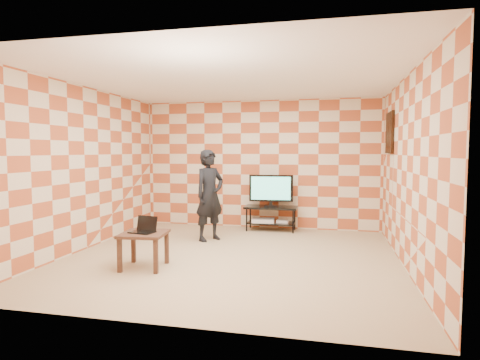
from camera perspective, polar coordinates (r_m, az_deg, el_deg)
name	(u,v)px	position (r m, az deg, el deg)	size (l,w,h in m)	color
floor	(231,257)	(6.29, -1.22, -10.90)	(5.00, 5.00, 0.00)	tan
wall_back	(260,164)	(8.53, 2.81, 2.24)	(5.00, 0.02, 2.70)	beige
wall_front	(165,182)	(3.71, -10.59, -0.27)	(5.00, 0.02, 2.70)	beige
wall_left	(85,168)	(7.11, -21.20, 1.59)	(0.02, 5.00, 2.70)	beige
wall_right	(407,171)	(5.99, 22.64, 1.13)	(0.02, 5.00, 2.70)	beige
ceiling	(231,79)	(6.17, -1.26, 14.11)	(5.00, 5.00, 0.02)	white
wall_art	(390,133)	(7.52, 20.50, 6.30)	(0.04, 0.72, 0.72)	black
tv_stand	(271,213)	(8.27, 4.42, -4.68)	(1.07, 0.48, 0.50)	black
tv	(271,189)	(8.20, 4.44, -1.28)	(0.89, 0.19, 0.65)	black
dvd_player	(263,220)	(8.28, 3.32, -5.76)	(0.45, 0.32, 0.08)	silver
game_console	(283,221)	(8.27, 6.08, -5.86)	(0.24, 0.17, 0.05)	silver
side_table	(144,239)	(5.80, -13.51, -8.12)	(0.66, 0.66, 0.50)	#311D13
laptop	(144,229)	(5.79, -13.49, -6.74)	(0.37, 0.31, 0.22)	black
person	(210,195)	(7.32, -4.34, -2.17)	(0.60, 0.40, 1.66)	black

